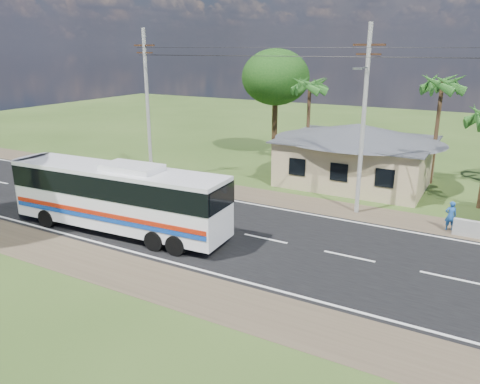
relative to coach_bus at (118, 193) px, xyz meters
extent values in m
plane|color=#2E4719|center=(7.34, 2.99, -2.24)|extent=(120.00, 120.00, 0.00)
cube|color=black|center=(7.34, 2.99, -2.23)|extent=(120.00, 10.00, 0.02)
cube|color=brown|center=(7.34, 9.49, -2.23)|extent=(120.00, 3.00, 0.01)
cube|color=brown|center=(7.34, -3.51, -2.23)|extent=(120.00, 3.00, 0.01)
cube|color=silver|center=(7.34, 7.69, -2.21)|extent=(120.00, 0.15, 0.01)
cube|color=silver|center=(7.34, -1.71, -2.21)|extent=(120.00, 0.15, 0.01)
cube|color=silver|center=(7.34, 2.99, -2.21)|extent=(120.00, 0.15, 0.01)
cube|color=tan|center=(8.34, 15.99, -0.64)|extent=(10.00, 8.00, 3.20)
cube|color=#4C4F54|center=(8.34, 15.99, 1.01)|extent=(10.60, 8.60, 0.10)
pyramid|color=#4C4F54|center=(8.34, 15.99, 2.16)|extent=(12.40, 10.00, 1.20)
cube|color=black|center=(5.34, 11.97, -0.54)|extent=(1.20, 0.08, 1.20)
cube|color=black|center=(8.34, 11.97, -0.54)|extent=(1.20, 0.08, 1.20)
cube|color=black|center=(11.34, 11.97, -0.54)|extent=(1.20, 0.08, 1.20)
cylinder|color=#9E9E99|center=(-5.66, 9.49, 3.26)|extent=(0.26, 0.26, 11.00)
cube|color=#3A2315|center=(-5.66, 9.49, 7.56)|extent=(1.80, 0.12, 0.12)
cube|color=#3A2315|center=(-5.66, 9.49, 7.06)|extent=(1.40, 0.10, 0.10)
cylinder|color=#9E9E99|center=(10.34, 9.49, 3.26)|extent=(0.26, 0.26, 11.00)
cube|color=#3A2315|center=(10.34, 9.49, 7.56)|extent=(1.80, 0.12, 0.12)
cube|color=#3A2315|center=(10.34, 9.49, 7.06)|extent=(1.40, 0.10, 0.10)
cylinder|color=gray|center=(10.34, 8.49, 6.36)|extent=(0.08, 2.00, 0.08)
cube|color=gray|center=(10.34, 7.49, 6.36)|extent=(0.50, 0.18, 0.12)
cylinder|color=black|center=(2.34, 9.49, 7.36)|extent=(16.00, 0.02, 0.02)
cylinder|color=#47301E|center=(13.34, 18.49, 1.51)|extent=(0.28, 0.28, 7.50)
cylinder|color=#47301E|center=(3.34, 18.99, 1.26)|extent=(0.28, 0.28, 7.00)
cylinder|color=#47301E|center=(-0.66, 20.99, 0.74)|extent=(0.50, 0.50, 5.95)
ellipsoid|color=#13390F|center=(-0.66, 20.99, 4.91)|extent=(6.00, 6.00, 4.92)
cube|color=white|center=(-0.01, 0.00, -0.20)|extent=(12.65, 3.35, 3.13)
cube|color=black|center=(-0.01, 0.00, 0.58)|extent=(12.71, 3.41, 1.15)
cube|color=black|center=(-6.25, -0.37, 0.22)|extent=(0.27, 2.40, 1.88)
cube|color=#A41F0A|center=(0.07, -1.32, -0.78)|extent=(12.29, 0.77, 0.23)
cube|color=#0D3894|center=(0.07, -1.32, -1.04)|extent=(12.29, 0.77, 0.23)
cube|color=white|center=(1.04, 0.06, 1.52)|extent=(3.22, 1.85, 0.31)
cylinder|color=black|center=(-4.10, -1.44, -1.71)|extent=(1.06, 0.43, 1.04)
cylinder|color=black|center=(-4.24, 0.95, -1.71)|extent=(1.06, 0.43, 1.04)
cylinder|color=black|center=(3.19, -1.01, -1.71)|extent=(1.06, 0.43, 1.04)
cylinder|color=black|center=(3.05, 1.39, -1.71)|extent=(1.06, 0.43, 1.04)
cylinder|color=black|center=(4.44, -0.94, -1.71)|extent=(1.06, 0.43, 1.04)
cylinder|color=black|center=(4.30, 1.46, -1.71)|extent=(1.06, 0.43, 1.04)
imported|color=#1A4A92|center=(15.63, 9.10, -1.40)|extent=(0.71, 0.58, 1.67)
camera|label=1|loc=(17.29, -17.58, 7.42)|focal=35.00mm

